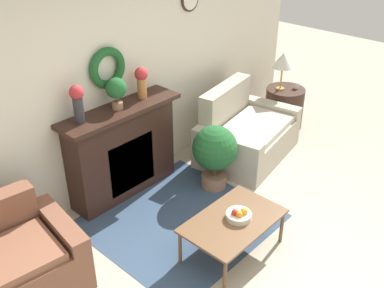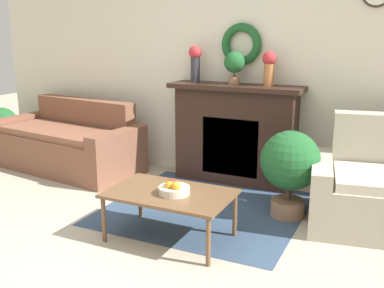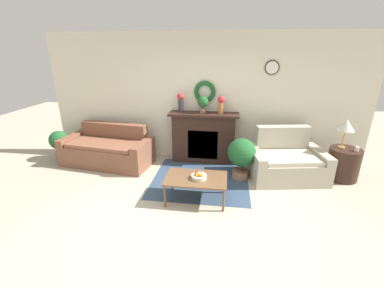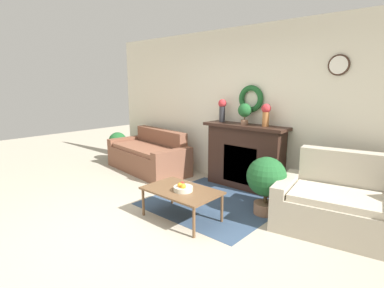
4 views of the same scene
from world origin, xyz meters
The scene contains 12 objects.
ground_plane centered at (0.00, 0.00, 0.00)m, with size 16.00×16.00×0.00m, color #ADA38E.
floor_rug centered at (0.06, 1.31, 0.00)m, with size 1.80×1.73×0.01m.
wall_back centered at (0.00, 2.40, 1.35)m, with size 6.80×0.16×2.70m.
fireplace centered at (0.02, 2.19, 0.55)m, with size 1.46×0.41×1.10m.
couch_left centered at (-2.01, 1.79, 0.30)m, with size 1.97×1.09×0.83m.
coffee_table centered at (0.06, 0.60, 0.37)m, with size 0.99×0.63×0.40m.
fruit_bowl centered at (0.11, 0.57, 0.44)m, with size 0.25×0.25×0.12m.
vase_on_mantel_left centered at (-0.47, 2.19, 1.33)m, with size 0.15×0.15×0.40m.
vase_on_mantel_right centered at (0.37, 2.19, 1.31)m, with size 0.15×0.15×0.36m.
potted_plant_on_mantel centered at (0.00, 2.17, 1.32)m, with size 0.23×0.23×0.35m.
potted_plant_floor_by_couch centered at (-3.17, 1.84, 0.41)m, with size 0.41×0.41×0.66m.
potted_plant_floor_by_loveseat centered at (0.81, 1.47, 0.49)m, with size 0.53×0.53×0.80m.
Camera 2 is at (1.67, -2.38, 1.66)m, focal length 42.00 mm.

